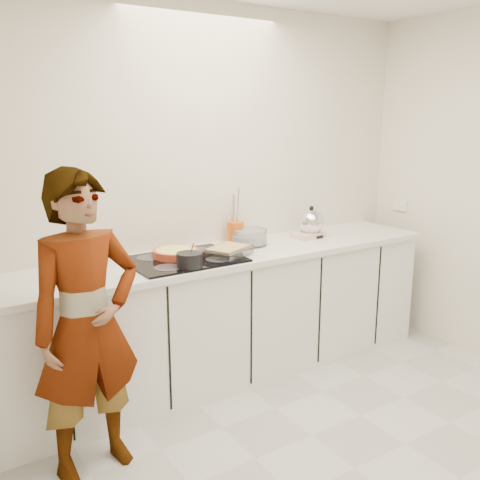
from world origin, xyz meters
TOP-DOWN VIEW (x-y plane):
  - floor at (0.00, 0.00)m, footprint 3.60×3.20m
  - wall_back at (0.00, 1.60)m, footprint 3.60×0.00m
  - base_cabinets at (0.00, 1.28)m, footprint 3.20×0.58m
  - countertop at (0.00, 1.28)m, footprint 3.24×0.64m
  - hob at (-0.35, 1.26)m, footprint 0.72×0.54m
  - tart_dish at (-0.37, 1.33)m, footprint 0.37×0.37m
  - saucepan at (-0.41, 1.06)m, footprint 0.18×0.18m
  - baking_dish at (-0.06, 1.17)m, footprint 0.36×0.32m
  - mixing_bowl at (0.25, 1.38)m, footprint 0.30×0.30m
  - tea_towel at (0.76, 1.34)m, footprint 0.24×0.18m
  - kettle at (0.81, 1.36)m, footprint 0.23×0.23m
  - utensil_crock at (0.20, 1.50)m, footprint 0.16×0.16m
  - cook at (-1.14, 0.78)m, footprint 0.63×0.46m

SIDE VIEW (x-z plane):
  - floor at x=0.00m, z-range 0.00..0.00m
  - base_cabinets at x=0.00m, z-range 0.00..0.87m
  - cook at x=-1.14m, z-range 0.00..1.60m
  - countertop at x=0.00m, z-range 0.87..0.91m
  - hob at x=-0.35m, z-range 0.91..0.92m
  - tea_towel at x=0.76m, z-range 0.91..0.95m
  - tart_dish at x=-0.37m, z-range 0.93..0.98m
  - baking_dish at x=-0.06m, z-range 0.93..0.98m
  - mixing_bowl at x=0.25m, z-range 0.91..1.02m
  - saucepan at x=-0.41m, z-range 0.89..1.04m
  - utensil_crock at x=0.20m, z-range 0.91..1.07m
  - kettle at x=0.81m, z-range 0.89..1.13m
  - wall_back at x=0.00m, z-range 0.00..2.60m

